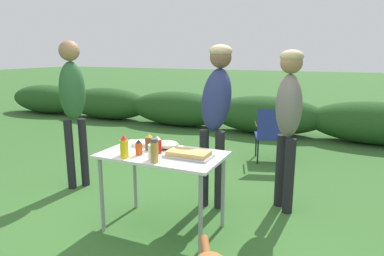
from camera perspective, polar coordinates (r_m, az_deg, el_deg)
ground_plane at (r=3.39m, az=-4.71°, el=-16.33°), size 60.00×60.00×0.00m
shrub_hedge at (r=7.15m, az=12.15°, el=2.15°), size 14.40×0.90×0.77m
folding_table at (r=3.12m, az=-4.93°, el=-5.59°), size 1.10×0.64×0.74m
food_tray at (r=2.97m, az=-0.57°, el=-4.41°), size 0.41×0.23×0.06m
plate_stack at (r=3.38m, az=-8.36°, el=-2.56°), size 0.20×0.20×0.04m
mixing_bowl at (r=3.27m, az=-4.29°, el=-2.75°), size 0.23×0.23×0.07m
paper_cup_stack at (r=2.91m, az=-6.55°, el=-4.01°), size 0.08×0.08×0.13m
beer_bottle at (r=3.21m, az=-7.14°, el=-2.35°), size 0.08×0.08×0.15m
bbq_sauce_bottle at (r=3.08m, az=-11.33°, el=-3.03°), size 0.07×0.07×0.16m
mustard_bottle at (r=2.99m, az=-11.23°, el=-3.13°), size 0.07×0.07×0.20m
hot_sauce_bottle at (r=3.06m, az=-8.86°, el=-3.26°), size 0.06×0.06×0.14m
spice_jar at (r=2.83m, az=-6.28°, el=-3.81°), size 0.07×0.07×0.20m
ketchup_bottle at (r=3.09m, az=-5.76°, el=-2.82°), size 0.07×0.07×0.16m
standing_person_in_gray_fleece at (r=3.61m, az=4.10°, el=4.30°), size 0.33×0.49×1.71m
standing_person_in_olive_jacket at (r=3.56m, az=15.77°, el=2.71°), size 0.39×0.40×1.66m
standing_person_in_red_jacket at (r=4.27m, az=-19.25°, el=4.74°), size 0.34×0.37×1.77m
camp_chair_green_behind_table at (r=5.22m, az=13.15°, el=-0.72°), size 0.62×0.70×0.83m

